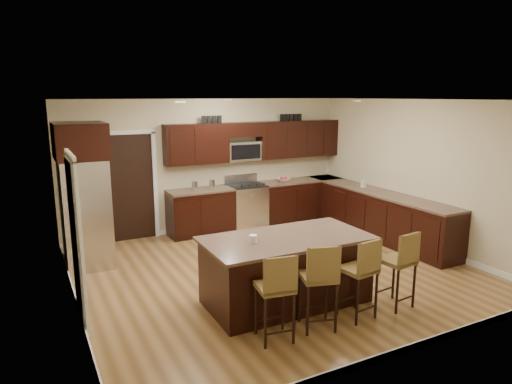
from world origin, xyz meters
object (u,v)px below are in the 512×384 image
stool_mid (320,277)px  refrigerator (84,194)px  range (246,206)px  stool_extra (401,261)px  island (286,272)px  stool_left (277,288)px  stool_right (362,269)px

stool_mid → refrigerator: bearing=137.8°
range → stool_extra: (0.12, -4.32, 0.18)m
refrigerator → range: bearing=13.1°
island → stool_left: (-0.63, -0.84, 0.23)m
island → stool_mid: (-0.05, -0.84, 0.25)m
range → island: range is taller
stool_mid → stool_right: size_ratio=1.03×
stool_left → stool_right: size_ratio=1.01×
island → stool_mid: size_ratio=2.07×
island → stool_right: stool_right is taller
refrigerator → island: bearing=-51.1°
stool_left → stool_extra: stool_left is taller
stool_left → refrigerator: bearing=122.9°
stool_right → refrigerator: (-2.77, 3.55, 0.55)m
stool_right → refrigerator: size_ratio=0.45×
refrigerator → stool_left: bearing=-66.3°
refrigerator → stool_extra: (3.42, -3.55, -0.55)m
stool_left → stool_extra: 1.87m
island → refrigerator: bearing=129.7°
island → stool_left: bearing=-126.1°
stool_mid → stool_right: 0.63m
range → stool_mid: bearing=-105.0°
stool_right → stool_extra: size_ratio=1.00×
stool_left → stool_mid: bearing=9.3°
stool_left → stool_extra: size_ratio=1.01×
range → stool_right: 4.36m
stool_left → stool_mid: size_ratio=0.98×
stool_extra → range: bearing=85.0°
range → stool_right: (-0.53, -4.32, 0.18)m
stool_right → stool_mid: bearing=173.3°
island → stool_right: (0.58, -0.84, 0.23)m
island → stool_right: bearing=-54.5°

